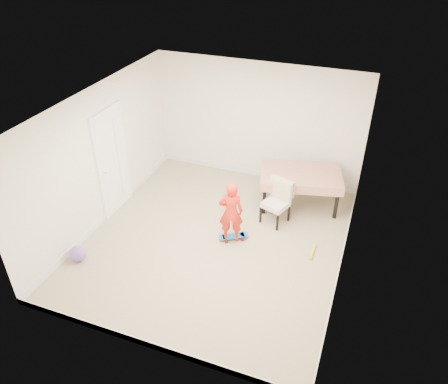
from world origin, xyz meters
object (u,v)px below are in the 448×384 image
at_px(dining_chair, 276,203).
at_px(skateboard, 233,237).
at_px(child, 231,214).
at_px(balloon, 78,254).
at_px(dining_table, 300,189).

distance_m(dining_chair, skateboard, 1.05).
bearing_deg(child, skateboard, -147.49).
relative_size(skateboard, child, 0.47).
relative_size(child, balloon, 4.26).
height_order(dining_table, skateboard, dining_table).
xyz_separation_m(dining_table, child, (-0.90, -1.60, 0.23)).
height_order(child, balloon, child).
height_order(dining_chair, balloon, dining_chair).
xyz_separation_m(dining_chair, child, (-0.60, -0.83, 0.16)).
xyz_separation_m(child, balloon, (-2.27, -1.43, -0.46)).
relative_size(dining_chair, child, 0.74).
bearing_deg(child, dining_table, -138.92).
bearing_deg(dining_chair, skateboard, -105.71).
bearing_deg(child, dining_chair, -145.23).
height_order(dining_table, balloon, dining_table).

